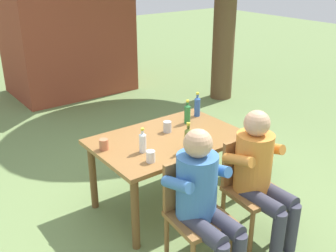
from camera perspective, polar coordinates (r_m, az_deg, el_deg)
ground_plane at (r=4.20m, az=0.00°, el=-10.80°), size 24.00×24.00×0.00m
dining_table at (r=3.88m, az=0.00°, el=-2.93°), size 1.42×0.93×0.74m
chair_near_right at (r=3.66m, az=11.45°, el=-7.86°), size 0.48×0.48×0.87m
chair_near_left at (r=3.27m, az=3.72°, el=-11.45°), size 0.48×0.48×0.87m
person_in_white_shirt at (r=3.51m, az=12.88°, el=-6.26°), size 0.47×0.61×1.18m
person_in_plaid_shirt at (r=3.11m, az=5.00°, el=-9.86°), size 0.47×0.61×1.18m
bottle_blue at (r=4.33m, az=4.17°, el=2.87°), size 0.06×0.06×0.27m
bottle_olive at (r=3.53m, az=2.86°, el=-1.88°), size 0.06×0.06×0.28m
bottle_clear at (r=3.53m, az=-3.60°, el=-2.25°), size 0.06×0.06×0.23m
bottle_green at (r=4.14m, az=2.76°, el=1.82°), size 0.06×0.06×0.25m
cup_terracotta at (r=3.64m, az=-9.08°, el=-2.59°), size 0.08×0.08×0.10m
cup_steel at (r=3.94m, az=-0.10°, el=-0.11°), size 0.08×0.08×0.11m
cup_white at (r=3.38m, az=-2.47°, el=-4.33°), size 0.08×0.08×0.10m
backpack_by_near_side at (r=4.69m, az=11.26°, el=-4.62°), size 0.30×0.26×0.41m
backpack_by_far_side at (r=4.79m, az=11.59°, el=-3.72°), size 0.29×0.24×0.46m
brick_kiosk at (r=7.53m, az=-14.46°, el=16.13°), size 2.35×1.64×2.91m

